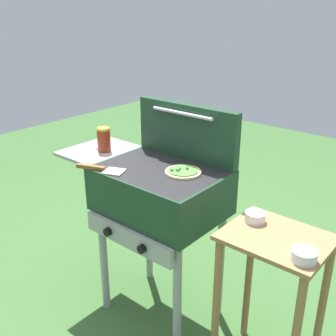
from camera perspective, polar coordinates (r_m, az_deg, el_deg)
ground_plane at (r=2.55m, az=-0.91°, el=-19.22°), size 8.00×8.00×0.00m
grill at (r=2.14m, az=-1.39°, el=-3.69°), size 0.96×0.53×0.90m
grill_lid_open at (r=2.18m, az=2.65°, el=5.15°), size 0.63×0.08×0.30m
pizza_veggie at (r=2.02m, az=2.09°, el=-0.51°), size 0.18×0.18×0.03m
sauce_jar at (r=2.34m, az=-8.98°, el=3.96°), size 0.08×0.08×0.14m
spatula at (r=2.09m, az=-9.50°, el=-0.13°), size 0.26×0.15×0.02m
prep_table at (r=1.93m, az=14.43°, el=-14.83°), size 0.44×0.36×0.77m
topping_bowl_near at (r=1.68m, az=18.60°, el=-11.63°), size 0.10×0.10×0.04m
topping_bowl_far at (r=1.89m, az=12.15°, el=-6.78°), size 0.09×0.09×0.04m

